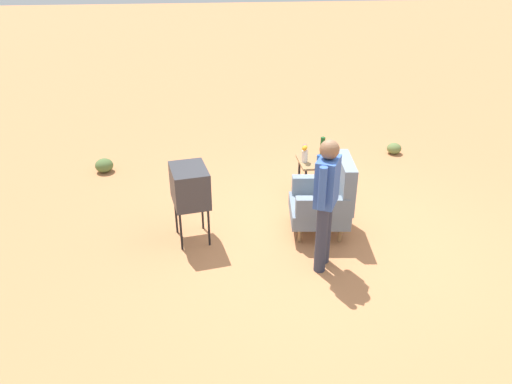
{
  "coord_description": "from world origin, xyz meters",
  "views": [
    {
      "loc": [
        5.35,
        -1.54,
        3.52
      ],
      "look_at": [
        -0.26,
        -0.84,
        0.65
      ],
      "focal_mm": 34.27,
      "sensor_mm": 36.0,
      "label": 1
    }
  ],
  "objects_px": {
    "side_table": "(317,167)",
    "flower_vase": "(305,153)",
    "tv_on_stand": "(190,186)",
    "soda_can_blue": "(319,159)",
    "bottle_tall_amber": "(327,151)",
    "bottle_short_clear": "(336,158)",
    "person_standing": "(326,198)",
    "armchair": "(327,199)",
    "bottle_wine_green": "(322,147)"
  },
  "relations": [
    {
      "from": "tv_on_stand",
      "to": "bottle_wine_green",
      "type": "xyz_separation_m",
      "value": [
        -1.06,
        1.99,
        0.01
      ]
    },
    {
      "from": "bottle_tall_amber",
      "to": "bottle_short_clear",
      "type": "distance_m",
      "value": 0.21
    },
    {
      "from": "person_standing",
      "to": "soda_can_blue",
      "type": "height_order",
      "value": "person_standing"
    },
    {
      "from": "soda_can_blue",
      "to": "flower_vase",
      "type": "relative_size",
      "value": 0.46
    },
    {
      "from": "bottle_tall_amber",
      "to": "flower_vase",
      "type": "distance_m",
      "value": 0.35
    },
    {
      "from": "bottle_wine_green",
      "to": "bottle_short_clear",
      "type": "distance_m",
      "value": 0.33
    },
    {
      "from": "soda_can_blue",
      "to": "bottle_tall_amber",
      "type": "bearing_deg",
      "value": 124.33
    },
    {
      "from": "side_table",
      "to": "person_standing",
      "type": "xyz_separation_m",
      "value": [
        1.75,
        -0.34,
        0.4
      ]
    },
    {
      "from": "tv_on_stand",
      "to": "flower_vase",
      "type": "relative_size",
      "value": 3.89
    },
    {
      "from": "armchair",
      "to": "flower_vase",
      "type": "relative_size",
      "value": 4.0
    },
    {
      "from": "bottle_short_clear",
      "to": "bottle_tall_amber",
      "type": "bearing_deg",
      "value": -150.12
    },
    {
      "from": "tv_on_stand",
      "to": "person_standing",
      "type": "bearing_deg",
      "value": 62.3
    },
    {
      "from": "side_table",
      "to": "bottle_tall_amber",
      "type": "height_order",
      "value": "bottle_tall_amber"
    },
    {
      "from": "bottle_wine_green",
      "to": "soda_can_blue",
      "type": "bearing_deg",
      "value": -25.08
    },
    {
      "from": "bottle_wine_green",
      "to": "bottle_short_clear",
      "type": "height_order",
      "value": "bottle_wine_green"
    },
    {
      "from": "bottle_tall_amber",
      "to": "side_table",
      "type": "bearing_deg",
      "value": -84.18
    },
    {
      "from": "flower_vase",
      "to": "armchair",
      "type": "bearing_deg",
      "value": 6.75
    },
    {
      "from": "side_table",
      "to": "flower_vase",
      "type": "height_order",
      "value": "flower_vase"
    },
    {
      "from": "bottle_wine_green",
      "to": "side_table",
      "type": "bearing_deg",
      "value": -36.58
    },
    {
      "from": "bottle_wine_green",
      "to": "flower_vase",
      "type": "relative_size",
      "value": 1.21
    },
    {
      "from": "bottle_short_clear",
      "to": "flower_vase",
      "type": "distance_m",
      "value": 0.47
    },
    {
      "from": "tv_on_stand",
      "to": "flower_vase",
      "type": "height_order",
      "value": "tv_on_stand"
    },
    {
      "from": "armchair",
      "to": "flower_vase",
      "type": "xyz_separation_m",
      "value": [
        -0.95,
        -0.11,
        0.28
      ]
    },
    {
      "from": "armchair",
      "to": "person_standing",
      "type": "xyz_separation_m",
      "value": [
        0.78,
        -0.24,
        0.44
      ]
    },
    {
      "from": "bottle_wine_green",
      "to": "flower_vase",
      "type": "height_order",
      "value": "bottle_wine_green"
    },
    {
      "from": "armchair",
      "to": "soda_can_blue",
      "type": "relative_size",
      "value": 8.69
    },
    {
      "from": "side_table",
      "to": "flower_vase",
      "type": "xyz_separation_m",
      "value": [
        0.02,
        -0.21,
        0.24
      ]
    },
    {
      "from": "side_table",
      "to": "flower_vase",
      "type": "bearing_deg",
      "value": -85.47
    },
    {
      "from": "tv_on_stand",
      "to": "soda_can_blue",
      "type": "height_order",
      "value": "tv_on_stand"
    },
    {
      "from": "armchair",
      "to": "soda_can_blue",
      "type": "height_order",
      "value": "armchair"
    },
    {
      "from": "soda_can_blue",
      "to": "bottle_wine_green",
      "type": "bearing_deg",
      "value": 154.92
    },
    {
      "from": "bottle_short_clear",
      "to": "flower_vase",
      "type": "height_order",
      "value": "flower_vase"
    },
    {
      "from": "tv_on_stand",
      "to": "bottle_short_clear",
      "type": "distance_m",
      "value": 2.26
    },
    {
      "from": "armchair",
      "to": "bottle_short_clear",
      "type": "height_order",
      "value": "armchair"
    },
    {
      "from": "side_table",
      "to": "bottle_short_clear",
      "type": "distance_m",
      "value": 0.35
    },
    {
      "from": "armchair",
      "to": "side_table",
      "type": "height_order",
      "value": "armchair"
    },
    {
      "from": "bottle_tall_amber",
      "to": "bottle_short_clear",
      "type": "bearing_deg",
      "value": 29.88
    },
    {
      "from": "bottle_wine_green",
      "to": "flower_vase",
      "type": "xyz_separation_m",
      "value": [
        0.15,
        -0.31,
        -0.01
      ]
    },
    {
      "from": "tv_on_stand",
      "to": "side_table",
      "type": "bearing_deg",
      "value": 116.18
    },
    {
      "from": "tv_on_stand",
      "to": "flower_vase",
      "type": "bearing_deg",
      "value": 118.52
    },
    {
      "from": "person_standing",
      "to": "flower_vase",
      "type": "bearing_deg",
      "value": 175.71
    },
    {
      "from": "bottle_tall_amber",
      "to": "bottle_short_clear",
      "type": "relative_size",
      "value": 1.5
    },
    {
      "from": "armchair",
      "to": "tv_on_stand",
      "type": "distance_m",
      "value": 1.82
    },
    {
      "from": "armchair",
      "to": "bottle_short_clear",
      "type": "relative_size",
      "value": 5.3
    },
    {
      "from": "side_table",
      "to": "tv_on_stand",
      "type": "distance_m",
      "value": 2.12
    },
    {
      "from": "soda_can_blue",
      "to": "bottle_wine_green",
      "type": "distance_m",
      "value": 0.25
    },
    {
      "from": "soda_can_blue",
      "to": "armchair",
      "type": "bearing_deg",
      "value": -6.28
    },
    {
      "from": "side_table",
      "to": "armchair",
      "type": "bearing_deg",
      "value": -5.83
    },
    {
      "from": "bottle_tall_amber",
      "to": "tv_on_stand",
      "type": "bearing_deg",
      "value": -65.01
    },
    {
      "from": "side_table",
      "to": "bottle_wine_green",
      "type": "xyz_separation_m",
      "value": [
        -0.13,
        0.1,
        0.25
      ]
    }
  ]
}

